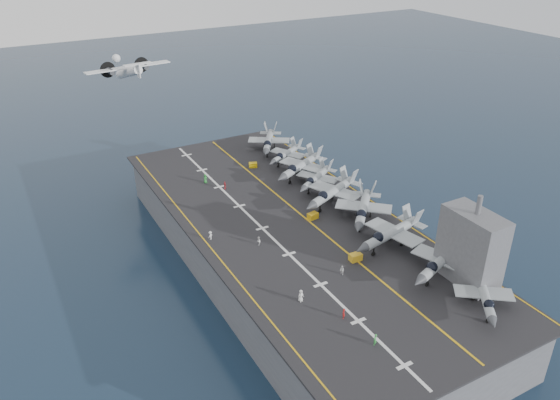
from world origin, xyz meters
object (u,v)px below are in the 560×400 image
fighter_jet_0 (485,294)px  transport_plane (129,72)px  tow_cart_a (355,257)px  island_superstructure (472,239)px

fighter_jet_0 → transport_plane: transport_plane is taller
transport_plane → fighter_jet_0: bearing=-74.2°
transport_plane → tow_cart_a: bearing=-77.0°
island_superstructure → transport_plane: size_ratio=0.66×
island_superstructure → tow_cart_a: bearing=133.1°
fighter_jet_0 → island_superstructure: bearing=65.3°
tow_cart_a → transport_plane: size_ratio=0.09×
tow_cart_a → transport_plane: bearing=103.0°
island_superstructure → transport_plane: bearing=108.7°
fighter_jet_0 → tow_cart_a: fighter_jet_0 is taller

